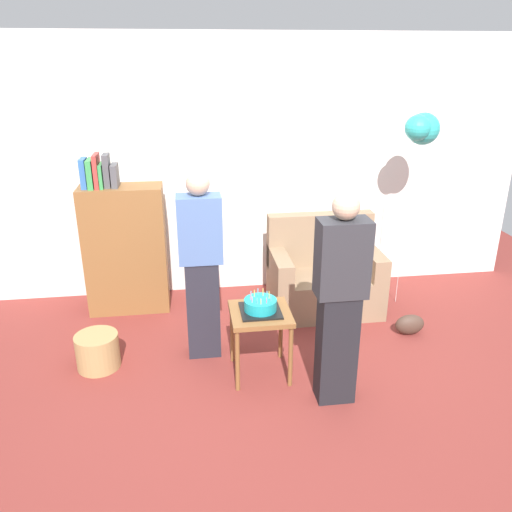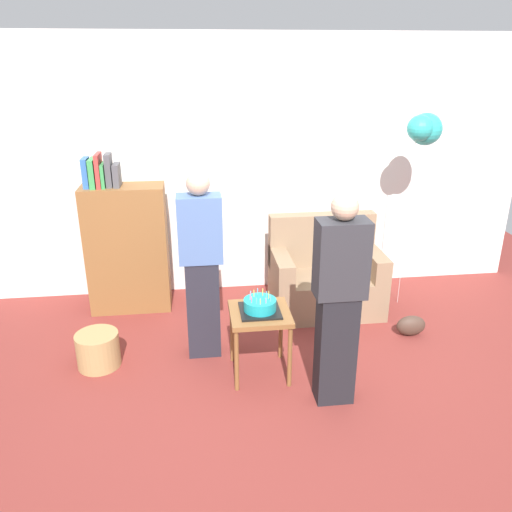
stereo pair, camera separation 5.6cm
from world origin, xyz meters
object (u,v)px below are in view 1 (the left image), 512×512
at_px(side_table, 260,321).
at_px(handbag, 410,325).
at_px(person_holding_cake, 340,301).
at_px(birthday_cake, 260,306).
at_px(person_blowing_candles, 201,266).
at_px(bookshelf, 125,247).
at_px(wicker_basket, 98,351).
at_px(couch, 323,277).
at_px(balloon_bunch, 422,129).

distance_m(side_table, handbag, 1.60).
relative_size(side_table, person_holding_cake, 0.35).
height_order(side_table, person_holding_cake, person_holding_cake).
bearing_deg(birthday_cake, person_blowing_candles, 139.80).
height_order(bookshelf, wicker_basket, bookshelf).
xyz_separation_m(birthday_cake, person_blowing_candles, (-0.44, 0.38, 0.21)).
relative_size(couch, person_holding_cake, 0.67).
height_order(side_table, person_blowing_candles, person_blowing_candles).
relative_size(person_blowing_candles, handbag, 5.82).
bearing_deg(birthday_cake, wicker_basket, 168.28).
distance_m(bookshelf, handbag, 2.89).
distance_m(birthday_cake, handbag, 1.64).
relative_size(person_blowing_candles, person_holding_cake, 1.00).
xyz_separation_m(person_blowing_candles, balloon_bunch, (2.16, 0.74, 0.99)).
distance_m(side_table, wicker_basket, 1.42).
bearing_deg(side_table, wicker_basket, 168.28).
bearing_deg(person_holding_cake, person_blowing_candles, -15.34).
xyz_separation_m(couch, balloon_bunch, (0.89, 0.02, 1.48)).
height_order(person_blowing_candles, person_holding_cake, same).
height_order(side_table, birthday_cake, birthday_cake).
relative_size(side_table, wicker_basket, 1.59).
height_order(birthday_cake, person_holding_cake, person_holding_cake).
height_order(birthday_cake, person_blowing_candles, person_blowing_candles).
bearing_deg(birthday_cake, balloon_bunch, 33.08).
relative_size(bookshelf, person_blowing_candles, 0.99).
bearing_deg(person_holding_cake, balloon_bunch, -104.54).
height_order(bookshelf, balloon_bunch, balloon_bunch).
xyz_separation_m(wicker_basket, handbag, (2.84, 0.15, -0.05)).
height_order(wicker_basket, handbag, wicker_basket).
xyz_separation_m(person_blowing_candles, person_holding_cake, (0.96, -0.78, 0.00)).
relative_size(couch, handbag, 3.93).
xyz_separation_m(bookshelf, balloon_bunch, (2.89, -0.24, 1.14)).
relative_size(side_table, birthday_cake, 1.79).
distance_m(bookshelf, birthday_cake, 1.79).
bearing_deg(balloon_bunch, birthday_cake, -146.92).
xyz_separation_m(bookshelf, handbag, (2.67, -0.93, -0.58)).
bearing_deg(person_holding_cake, birthday_cake, -14.34).
bearing_deg(birthday_cake, person_holding_cake, -38.06).
bearing_deg(balloon_bunch, wicker_basket, -164.69).
bearing_deg(handbag, person_holding_cake, -139.63).
relative_size(birthday_cake, wicker_basket, 0.89).
bearing_deg(bookshelf, side_table, -49.04).
bearing_deg(wicker_basket, person_blowing_candles, 6.08).
bearing_deg(couch, birthday_cake, -126.90).
xyz_separation_m(wicker_basket, balloon_bunch, (3.06, 0.84, 1.67)).
height_order(side_table, wicker_basket, side_table).
bearing_deg(person_blowing_candles, handbag, 10.59).
distance_m(couch, bookshelf, 2.04).
height_order(handbag, balloon_bunch, balloon_bunch).
distance_m(bookshelf, side_table, 1.80).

